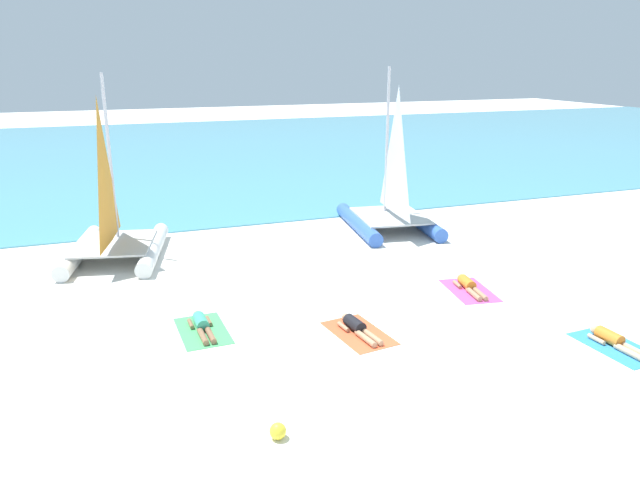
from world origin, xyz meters
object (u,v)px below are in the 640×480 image
towel_center_left (359,333)px  sunbather_rightmost (614,340)px  sunbather_center_left (357,327)px  sunbather_center_right (469,285)px  towel_leftmost (203,331)px  sunbather_leftmost (202,325)px  towel_rightmost (616,347)px  sailboat_white (114,233)px  beach_ball (278,431)px  sailboat_blue (390,207)px  towel_center_right (470,290)px

towel_center_left → sunbather_rightmost: 5.78m
sunbather_center_left → sunbather_center_right: (4.03, 1.45, 0.00)m
towel_leftmost → sunbather_leftmost: bearing=92.0°
sunbather_center_left → towel_rightmost: (5.20, -2.69, -0.13)m
towel_center_left → sunbather_leftmost: bearing=157.1°
sunbather_leftmost → towel_center_left: (3.46, -1.46, -0.13)m
sailboat_white → sunbather_center_right: size_ratio=3.72×
towel_leftmost → beach_ball: bearing=-83.9°
sailboat_white → sunbather_rightmost: size_ratio=3.72×
sailboat_blue → towel_leftmost: size_ratio=3.14×
sailboat_blue → sunbather_center_left: (-4.70, -7.83, -0.76)m
sunbather_rightmost → sunbather_leftmost: bearing=151.8°
towel_center_left → beach_ball: bearing=-131.8°
towel_rightmost → beach_ball: 8.17m
towel_center_left → sunbather_rightmost: size_ratio=1.21×
sailboat_blue → sunbather_leftmost: size_ratio=3.81×
towel_leftmost → sunbather_leftmost: 0.14m
sunbather_center_right → sunbather_rightmost: size_ratio=1.00×
sunbather_center_right → towel_rightmost: sunbather_center_right is taller
sunbather_leftmost → sunbather_rightmost: same height
sailboat_white → beach_ball: size_ratio=19.86×
sailboat_blue → towel_rightmost: 10.57m
towel_leftmost → sunbather_center_right: size_ratio=1.21×
sailboat_white → towel_center_left: bearing=-43.9°
towel_rightmost → sunbather_center_left: bearing=152.6°
sailboat_blue → sailboat_white: 9.89m
sailboat_white → towel_center_left: (5.20, -7.79, -0.86)m
sunbather_center_left → sailboat_blue: bearing=51.4°
towel_center_left → sunbather_rightmost: (5.19, -2.56, 0.13)m
sailboat_white → towel_leftmost: sailboat_white is taller
sailboat_white → sunbather_center_left: size_ratio=3.72×
sailboat_blue → towel_center_left: 9.23m
towel_center_left → towel_center_right: (4.01, 1.45, 0.00)m
sailboat_blue → sunbather_center_right: 6.46m
towel_center_right → sunbather_rightmost: (1.17, -4.00, 0.13)m
towel_center_right → towel_rightmost: same height
towel_leftmost → towel_center_left: size_ratio=1.00×
sunbather_center_left → sunbather_center_right: 4.28m
sunbather_center_left → towel_rightmost: size_ratio=0.82×
sailboat_blue → sunbather_center_right: (-0.67, -6.38, -0.76)m
towel_leftmost → beach_ball: 4.73m
beach_ball → towel_center_right: bearing=34.3°
sunbather_rightmost → towel_leftmost: bearing=152.1°
sailboat_white → sunbather_rightmost: bearing=-32.5°
sailboat_blue → sunbather_leftmost: (-8.15, -6.43, -0.76)m
sunbather_center_right → sunbather_rightmost: bearing=-65.1°
towel_rightmost → beach_ball: beach_ball is taller
sunbather_leftmost → towel_center_left: bearing=-25.0°
towel_center_right → beach_ball: 8.43m
towel_leftmost → beach_ball: beach_ball is taller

